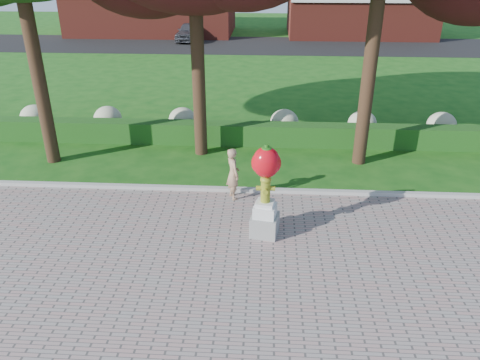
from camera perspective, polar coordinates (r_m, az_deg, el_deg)
The scene contains 8 objects.
ground at distance 11.44m, azimuth 1.26°, elevation -8.51°, with size 100.00×100.00×0.00m, color #144C13.
curb at distance 13.98m, azimuth 1.76°, elevation -1.30°, with size 40.00×0.18×0.15m, color #ADADA5.
lawn_hedge at distance 17.52m, azimuth 2.20°, elevation 5.63°, with size 24.00×0.70×0.80m, color #194313.
hydrangea_row at distance 18.41m, azimuth 4.08°, elevation 7.09°, with size 20.10×1.10×0.99m.
street at distance 37.99m, azimuth 3.03°, elevation 16.08°, with size 50.00×8.00×0.02m, color black.
hydrant_sculpture at distance 11.35m, azimuth 3.14°, elevation -1.05°, with size 0.77×0.77×2.43m.
woman at distance 13.33m, azimuth -0.85°, elevation 0.78°, with size 0.56×0.37×1.54m, color tan.
parked_car at distance 40.11m, azimuth -6.13°, elevation 17.58°, with size 1.74×4.32×1.47m, color #414249.
Camera 1 is at (0.32, -9.43, 6.47)m, focal length 35.00 mm.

